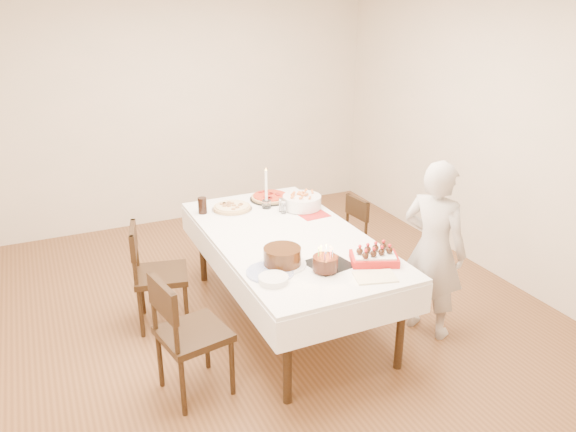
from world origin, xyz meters
name	(u,v)px	position (x,y,z in m)	size (l,w,h in m)	color
floor	(272,315)	(0.00, 0.00, 0.00)	(5.00, 5.00, 0.00)	brown
wall_back	(184,105)	(0.00, 2.50, 1.35)	(4.50, 0.04, 2.70)	beige
wall_front	(529,326)	(0.00, -2.50, 1.35)	(4.50, 0.04, 2.70)	beige
wall_right	(497,132)	(2.25, 0.00, 1.35)	(0.04, 5.00, 2.70)	beige
dining_table	(288,278)	(0.10, -0.10, 0.38)	(1.14, 2.14, 0.75)	white
chair_right_savory	(342,239)	(0.88, 0.37, 0.38)	(0.39, 0.39, 0.77)	black
chair_left_savory	(161,275)	(-0.84, 0.27, 0.44)	(0.45, 0.45, 0.87)	black
chair_left_dessert	(193,334)	(-0.85, -0.66, 0.45)	(0.46, 0.46, 0.89)	black
person	(433,250)	(1.04, -0.72, 0.71)	(0.52, 0.34, 1.42)	beige
pizza_white	(232,208)	(-0.11, 0.63, 0.77)	(0.36, 0.36, 0.04)	beige
pizza_pepperoni	(270,197)	(0.30, 0.73, 0.77)	(0.38, 0.38, 0.04)	red
red_placemat	(312,214)	(0.49, 0.23, 0.75)	(0.24, 0.24, 0.01)	#B21E1E
pasta_bowl	(302,202)	(0.47, 0.40, 0.81)	(0.34, 0.34, 0.11)	white
taper_candle	(266,188)	(0.19, 0.54, 0.94)	(0.08, 0.08, 0.37)	white
shaker_pair	(284,207)	(0.27, 0.36, 0.81)	(0.10, 0.10, 0.12)	white
cola_glass	(202,206)	(-0.37, 0.66, 0.82)	(0.08, 0.08, 0.14)	black
layer_cake	(282,257)	(-0.15, -0.55, 0.82)	(0.34, 0.34, 0.13)	#321B0C
cake_board	(329,264)	(0.15, -0.67, 0.75)	(0.28, 0.28, 0.01)	black
birthday_cake	(325,259)	(0.08, -0.76, 0.84)	(0.17, 0.17, 0.16)	#39180F
strawberry_box	(374,257)	(0.46, -0.78, 0.79)	(0.33, 0.22, 0.08)	#AA1513
box_lid	(375,278)	(0.34, -0.98, 0.75)	(0.28, 0.18, 0.02)	beige
plate_stack	(273,279)	(-0.31, -0.75, 0.77)	(0.20, 0.20, 0.04)	white
china_plate	(270,272)	(-0.27, -0.62, 0.76)	(0.33, 0.33, 0.01)	white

